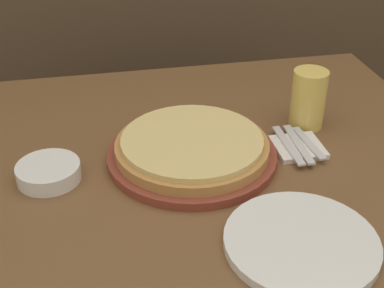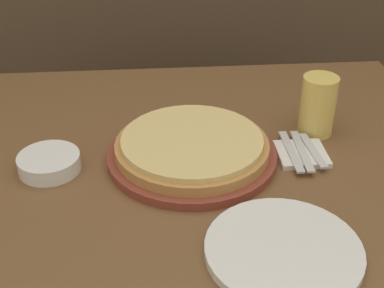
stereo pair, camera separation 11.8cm
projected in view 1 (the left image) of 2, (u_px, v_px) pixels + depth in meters
name	position (u px, v px, depth m)	size (l,w,h in m)	color
dining_table	(211.00, 276.00, 1.39)	(1.17, 1.04, 0.73)	brown
pizza_on_board	(192.00, 149.00, 1.19)	(0.38, 0.38, 0.06)	brown
beer_glass	(309.00, 97.00, 1.29)	(0.08, 0.08, 0.15)	#E5C65B
dinner_plate	(301.00, 242.00, 0.95)	(0.28, 0.28, 0.02)	white
side_bowl	(49.00, 172.00, 1.13)	(0.13, 0.13, 0.04)	white
napkin_stack	(297.00, 146.00, 1.24)	(0.11, 0.11, 0.01)	white
fork	(288.00, 144.00, 1.23)	(0.02, 0.17, 0.00)	silver
dinner_knife	(298.00, 143.00, 1.23)	(0.02, 0.17, 0.00)	silver
spoon	(308.00, 142.00, 1.24)	(0.03, 0.15, 0.00)	silver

